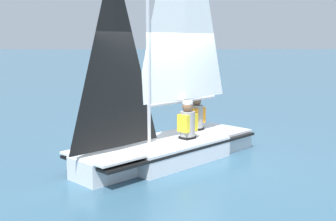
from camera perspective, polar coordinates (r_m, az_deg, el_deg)
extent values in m
plane|color=#38607A|center=(8.44, 0.00, -6.72)|extent=(260.00, 260.00, 0.00)
cube|color=silver|center=(8.39, 0.00, -5.40)|extent=(2.55, 2.56, 0.40)
cube|color=silver|center=(7.38, -8.85, -7.57)|extent=(1.20, 1.20, 0.40)
cube|color=silver|center=(9.56, 6.78, -3.64)|extent=(1.49, 1.48, 0.40)
cube|color=black|center=(8.36, 0.00, -4.55)|extent=(3.80, 3.83, 0.05)
cube|color=silver|center=(7.60, -6.03, -5.30)|extent=(2.19, 2.20, 0.04)
cylinder|color=#B7B7BC|center=(8.52, 2.13, 1.32)|extent=(1.39, 1.42, 0.07)
pyramid|color=black|center=(7.26, -7.21, 7.85)|extent=(1.00, 1.02, 3.31)
cube|color=black|center=(9.98, 8.66, -3.48)|extent=(0.08, 0.08, 0.28)
cube|color=black|center=(8.54, 2.64, -4.93)|extent=(0.37, 0.37, 0.45)
cylinder|color=gray|center=(8.44, 2.66, -1.81)|extent=(0.42, 0.42, 0.50)
cube|color=yellow|center=(8.43, 2.66, -1.64)|extent=(0.42, 0.42, 0.35)
sphere|color=brown|center=(8.38, 2.68, 0.54)|extent=(0.22, 0.22, 0.22)
cylinder|color=white|center=(8.37, 2.68, 1.09)|extent=(0.30, 0.30, 0.06)
cube|color=black|center=(9.38, 3.81, -3.65)|extent=(0.37, 0.37, 0.45)
cylinder|color=gray|center=(9.29, 3.84, -0.80)|extent=(0.42, 0.42, 0.50)
cube|color=orange|center=(9.28, 3.85, -0.64)|extent=(0.42, 0.42, 0.35)
sphere|color=brown|center=(9.23, 3.87, 1.34)|extent=(0.22, 0.22, 0.22)
cylinder|color=black|center=(9.22, 3.87, 1.85)|extent=(0.30, 0.30, 0.06)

